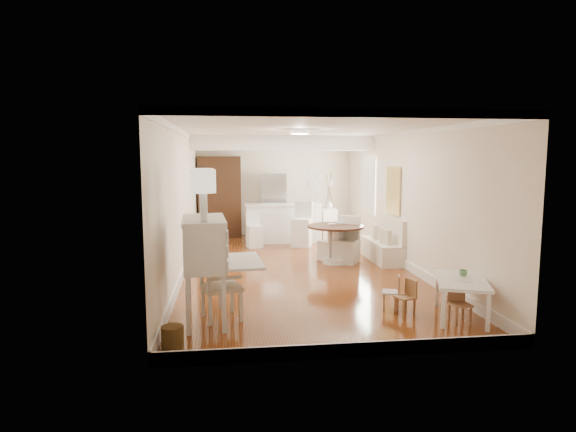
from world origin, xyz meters
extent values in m
plane|color=brown|center=(0.00, 0.00, 0.00)|extent=(9.00, 9.00, 0.00)
cube|color=white|center=(0.00, 0.00, 2.80)|extent=(4.50, 9.00, 0.04)
cube|color=white|center=(0.00, 4.50, 1.40)|extent=(4.50, 0.04, 2.80)
cube|color=white|center=(0.00, -4.50, 1.40)|extent=(4.50, 0.04, 2.80)
cube|color=white|center=(-2.25, 0.00, 1.40)|extent=(0.04, 9.00, 2.80)
cube|color=white|center=(2.25, 0.00, 1.40)|extent=(0.04, 9.00, 2.80)
cube|color=white|center=(0.00, 2.20, 2.62)|extent=(4.50, 0.45, 0.36)
cube|color=tan|center=(2.21, 0.50, 1.55)|extent=(0.04, 0.84, 1.04)
cube|color=white|center=(2.23, 2.40, 1.55)|extent=(0.04, 1.10, 1.40)
cylinder|color=#381E11|center=(-1.20, 4.48, 1.85)|extent=(0.30, 0.03, 0.30)
cylinder|color=white|center=(0.00, -0.50, 2.75)|extent=(0.36, 0.36, 0.08)
cube|color=silver|center=(-1.70, -3.02, 0.73)|extent=(1.21, 1.23, 1.46)
cube|color=beige|center=(-1.48, -2.97, 0.48)|extent=(0.68, 0.68, 0.96)
cylinder|color=brown|center=(-2.05, -3.95, 0.14)|extent=(0.35, 0.35, 0.27)
cube|color=white|center=(1.90, -3.33, 0.28)|extent=(1.02, 1.29, 0.56)
cube|color=#9D7047|center=(1.17, -3.07, 0.26)|extent=(0.31, 0.31, 0.51)
cube|color=#A5704B|center=(1.06, -2.81, 0.26)|extent=(0.32, 0.32, 0.53)
cube|color=#9E6B48|center=(1.79, -3.53, 0.27)|extent=(0.27, 0.27, 0.54)
cube|color=silver|center=(1.99, 0.50, 0.49)|extent=(0.52, 1.60, 0.98)
cylinder|color=#422215|center=(0.92, 0.38, 0.41)|extent=(1.30, 1.30, 0.82)
cube|color=silver|center=(1.15, 0.38, 0.50)|extent=(0.67, 0.68, 1.01)
cube|color=white|center=(0.86, 0.66, 0.43)|extent=(0.56, 0.57, 0.86)
cube|color=white|center=(0.10, 3.10, 0.52)|extent=(2.05, 0.65, 1.03)
cube|color=white|center=(-0.71, 2.41, 0.45)|extent=(0.43, 0.43, 0.90)
cube|color=silver|center=(0.50, 2.41, 0.57)|extent=(0.59, 0.59, 1.15)
cube|color=#381E11|center=(-1.60, 4.18, 1.15)|extent=(1.20, 0.60, 2.30)
imported|color=silver|center=(0.30, 4.15, 0.90)|extent=(0.75, 0.65, 1.80)
cube|color=silver|center=(1.46, 3.67, 0.42)|extent=(0.47, 0.91, 0.84)
imported|color=#5A9B5F|center=(2.01, -3.16, 0.61)|extent=(0.13, 0.13, 0.09)
imported|color=white|center=(1.48, 3.67, 0.95)|extent=(0.21, 0.21, 0.21)
camera|label=1|loc=(-1.36, -9.61, 2.28)|focal=30.00mm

